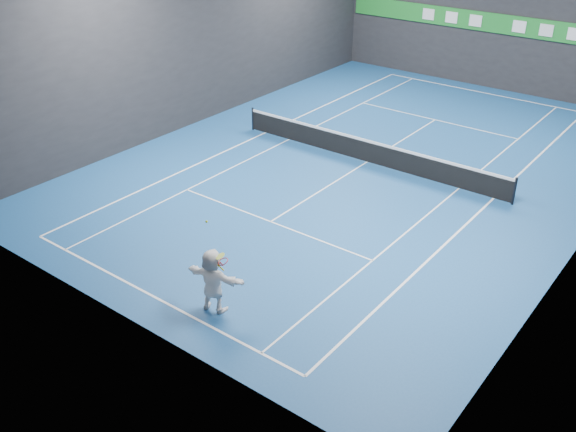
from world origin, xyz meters
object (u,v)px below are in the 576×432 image
Objects in this scene: tennis_ball at (207,222)px; tennis_racket at (222,262)px; player at (213,281)px; tennis_net at (367,150)px.

tennis_racket is at bearing 6.67° from tennis_ball.
player is 1.82m from tennis_ball.
tennis_net is at bearing -91.30° from player.
player is 0.81m from tennis_racket.
tennis_ball is 0.01× the size of tennis_net.
tennis_net is (-1.89, 11.25, -0.42)m from player.
tennis_ball is at bearing -173.33° from tennis_racket.
player is at bearing -80.45° from tennis_net.
tennis_racket reaches higher than tennis_net.
player reaches higher than tennis_net.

